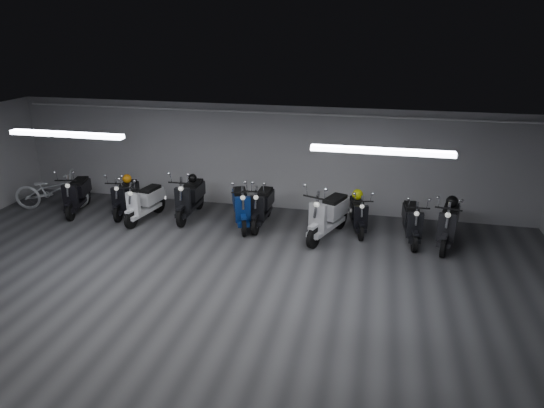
% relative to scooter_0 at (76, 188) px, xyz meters
% --- Properties ---
extents(floor, '(14.00, 10.00, 0.01)m').
position_rel_scooter_0_xyz_m(floor, '(4.77, -3.50, -0.67)').
color(floor, '#363638').
rests_on(floor, ground).
extents(ceiling, '(14.00, 10.00, 0.01)m').
position_rel_scooter_0_xyz_m(ceiling, '(4.77, -3.50, 2.14)').
color(ceiling, gray).
rests_on(ceiling, ground).
extents(back_wall, '(14.00, 0.01, 2.80)m').
position_rel_scooter_0_xyz_m(back_wall, '(4.77, 1.50, 0.73)').
color(back_wall, '#9D9DA0').
rests_on(back_wall, ground).
extents(fluor_strip_left, '(2.40, 0.18, 0.08)m').
position_rel_scooter_0_xyz_m(fluor_strip_left, '(1.77, -2.50, 2.07)').
color(fluor_strip_left, white).
rests_on(fluor_strip_left, ceiling).
extents(fluor_strip_right, '(2.40, 0.18, 0.08)m').
position_rel_scooter_0_xyz_m(fluor_strip_right, '(7.77, -2.50, 2.07)').
color(fluor_strip_right, white).
rests_on(fluor_strip_right, ceiling).
extents(conduit, '(13.60, 0.05, 0.05)m').
position_rel_scooter_0_xyz_m(conduit, '(4.77, 1.42, 1.95)').
color(conduit, white).
rests_on(conduit, back_wall).
extents(scooter_0, '(1.02, 1.89, 1.34)m').
position_rel_scooter_0_xyz_m(scooter_0, '(0.00, 0.00, 0.00)').
color(scooter_0, black).
rests_on(scooter_0, floor).
extents(scooter_1, '(0.78, 1.76, 1.26)m').
position_rel_scooter_0_xyz_m(scooter_1, '(1.31, 0.18, -0.04)').
color(scooter_1, black).
rests_on(scooter_1, floor).
extents(scooter_2, '(0.86, 1.81, 1.29)m').
position_rel_scooter_0_xyz_m(scooter_2, '(2.01, -0.13, -0.02)').
color(scooter_2, white).
rests_on(scooter_2, floor).
extents(scooter_3, '(0.66, 1.91, 1.41)m').
position_rel_scooter_0_xyz_m(scooter_3, '(3.07, 0.31, 0.04)').
color(scooter_3, black).
rests_on(scooter_3, floor).
extents(scooter_4, '(1.23, 1.92, 1.36)m').
position_rel_scooter_0_xyz_m(scooter_4, '(4.52, 0.05, 0.01)').
color(scooter_4, navy).
rests_on(scooter_4, floor).
extents(scooter_5, '(0.63, 1.81, 1.34)m').
position_rel_scooter_0_xyz_m(scooter_5, '(5.01, 0.20, 0.00)').
color(scooter_5, black).
rests_on(scooter_5, floor).
extents(scooter_6, '(1.35, 2.10, 1.49)m').
position_rel_scooter_0_xyz_m(scooter_6, '(6.70, -0.20, 0.07)').
color(scooter_6, '#B5B6B9').
rests_on(scooter_6, floor).
extents(scooter_7, '(0.85, 1.68, 1.19)m').
position_rel_scooter_0_xyz_m(scooter_7, '(7.37, 0.35, -0.07)').
color(scooter_7, black).
rests_on(scooter_7, floor).
extents(scooter_8, '(0.70, 1.75, 1.28)m').
position_rel_scooter_0_xyz_m(scooter_8, '(8.61, 0.05, -0.03)').
color(scooter_8, black).
rests_on(scooter_8, floor).
extents(scooter_9, '(1.00, 1.94, 1.37)m').
position_rel_scooter_0_xyz_m(scooter_9, '(9.40, -0.04, 0.02)').
color(scooter_9, black).
rests_on(scooter_9, floor).
extents(bicycle, '(2.05, 1.19, 1.25)m').
position_rel_scooter_0_xyz_m(bicycle, '(-0.84, 0.09, -0.04)').
color(bicycle, white).
rests_on(bicycle, floor).
extents(helmet_0, '(0.24, 0.24, 0.24)m').
position_rel_scooter_0_xyz_m(helmet_0, '(1.28, 0.42, 0.23)').
color(helmet_0, orange).
rests_on(helmet_0, scooter_1).
extents(helmet_1, '(0.23, 0.23, 0.23)m').
position_rel_scooter_0_xyz_m(helmet_1, '(3.07, 0.57, 0.32)').
color(helmet_1, black).
rests_on(helmet_1, scooter_3).
extents(helmet_2, '(0.26, 0.26, 0.26)m').
position_rel_scooter_0_xyz_m(helmet_2, '(7.32, 0.57, 0.20)').
color(helmet_2, '#BDC50B').
rests_on(helmet_2, scooter_7).
extents(helmet_3, '(0.27, 0.27, 0.27)m').
position_rel_scooter_0_xyz_m(helmet_3, '(9.45, 0.21, 0.32)').
color(helmet_3, black).
rests_on(helmet_3, scooter_9).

